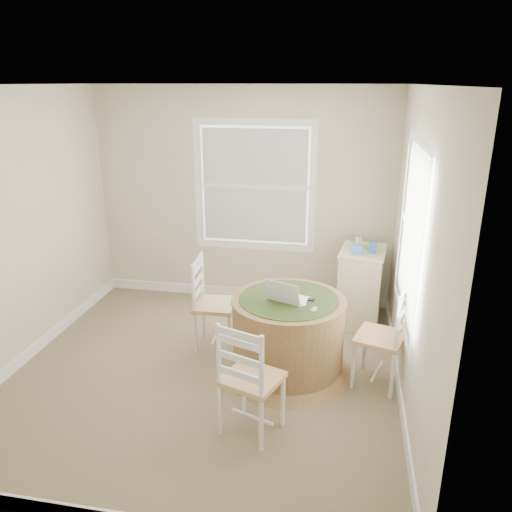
% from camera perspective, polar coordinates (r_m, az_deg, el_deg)
% --- Properties ---
extents(room, '(3.64, 3.64, 2.64)m').
position_cam_1_polar(room, '(4.47, -3.81, 2.02)').
color(room, '#7F6B51').
rests_on(room, ground).
extents(round_table, '(1.23, 1.23, 0.76)m').
position_cam_1_polar(round_table, '(4.72, 3.68, -8.70)').
color(round_table, '#976B43').
rests_on(round_table, ground).
extents(chair_left, '(0.42, 0.44, 0.95)m').
position_cam_1_polar(chair_left, '(5.12, -4.67, -5.55)').
color(chair_left, white).
rests_on(chair_left, ground).
extents(chair_near, '(0.53, 0.52, 0.95)m').
position_cam_1_polar(chair_near, '(3.93, -0.47, -13.77)').
color(chair_near, white).
rests_on(chair_near, ground).
extents(chair_right, '(0.51, 0.52, 0.95)m').
position_cam_1_polar(chair_right, '(4.63, 13.99, -8.96)').
color(chair_right, white).
rests_on(chair_right, ground).
extents(laptop, '(0.41, 0.38, 0.23)m').
position_cam_1_polar(laptop, '(4.53, 3.63, -4.72)').
color(laptop, white).
rests_on(laptop, round_table).
extents(mouse, '(0.08, 0.11, 0.03)m').
position_cam_1_polar(mouse, '(4.46, 5.38, -5.47)').
color(mouse, white).
rests_on(mouse, round_table).
extents(phone, '(0.06, 0.10, 0.02)m').
position_cam_1_polar(phone, '(4.38, 6.70, -6.11)').
color(phone, '#B7BABF').
rests_on(phone, round_table).
extents(keys, '(0.07, 0.06, 0.02)m').
position_cam_1_polar(keys, '(4.55, 6.33, -5.04)').
color(keys, black).
rests_on(keys, round_table).
extents(corner_chest, '(0.57, 0.70, 0.87)m').
position_cam_1_polar(corner_chest, '(5.77, 11.83, -3.39)').
color(corner_chest, beige).
rests_on(corner_chest, ground).
extents(tissue_box, '(0.13, 0.13, 0.10)m').
position_cam_1_polar(tissue_box, '(5.46, 11.34, 0.73)').
color(tissue_box, '#5D7ED4').
rests_on(tissue_box, corner_chest).
extents(box_yellow, '(0.16, 0.12, 0.06)m').
position_cam_1_polar(box_yellow, '(5.69, 12.92, 1.15)').
color(box_yellow, '#C2D24A').
rests_on(box_yellow, corner_chest).
extents(box_blue, '(0.09, 0.09, 0.12)m').
position_cam_1_polar(box_blue, '(5.52, 13.32, 0.91)').
color(box_blue, '#3762A5').
rests_on(box_blue, corner_chest).
extents(cup_cream, '(0.07, 0.07, 0.09)m').
position_cam_1_polar(cup_cream, '(5.78, 11.55, 1.71)').
color(cup_cream, beige).
rests_on(cup_cream, corner_chest).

